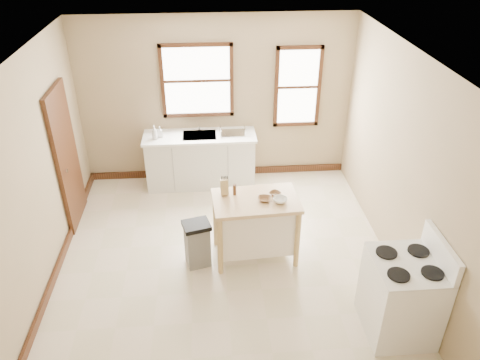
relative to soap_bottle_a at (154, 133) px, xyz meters
name	(u,v)px	position (x,y,z in m)	size (l,w,h in m)	color
floor	(225,266)	(1.02, -2.10, -1.04)	(5.00, 5.00, 0.00)	beige
ceiling	(221,61)	(1.02, -2.10, 1.76)	(5.00, 5.00, 0.00)	white
wall_back	(216,100)	(1.02, 0.40, 0.36)	(4.50, 0.04, 2.80)	tan
wall_left	(31,184)	(-1.23, -2.10, 0.36)	(0.04, 5.00, 2.80)	tan
wall_right	(406,169)	(3.27, -2.10, 0.36)	(0.04, 5.00, 2.80)	tan
window_main	(197,81)	(0.72, 0.38, 0.71)	(1.17, 0.06, 1.22)	black
window_side	(298,87)	(2.37, 0.38, 0.56)	(0.77, 0.06, 1.37)	black
door_left	(67,158)	(-1.19, -0.80, 0.01)	(0.06, 0.90, 2.10)	black
baseboard_back	(218,172)	(1.02, 0.37, -0.98)	(4.50, 0.04, 0.12)	black
baseboard_left	(56,271)	(-1.20, -2.10, -0.98)	(0.04, 5.00, 0.12)	black
sink_counter	(201,160)	(0.72, 0.10, -0.58)	(1.86, 0.62, 0.92)	silver
faucet	(199,125)	(0.72, 0.28, -0.01)	(0.03, 0.03, 0.22)	silver
soap_bottle_a	(154,133)	(0.00, 0.00, 0.00)	(0.09, 0.09, 0.23)	#B2B2B2
soap_bottle_b	(160,132)	(0.08, 0.09, -0.03)	(0.08, 0.08, 0.18)	#B2B2B2
dish_rack	(232,131)	(1.27, 0.11, -0.06)	(0.42, 0.31, 0.10)	silver
kitchen_island	(255,228)	(1.44, -1.89, -0.58)	(1.11, 0.71, 0.91)	tan
knife_block	(224,188)	(1.04, -1.73, -0.02)	(0.10, 0.10, 0.20)	tan
pepper_grinder	(235,190)	(1.17, -1.76, -0.05)	(0.04, 0.04, 0.15)	#472913
bowl_a	(265,199)	(1.55, -1.93, -0.10)	(0.17, 0.17, 0.04)	brown
bowl_b	(275,194)	(1.70, -1.80, -0.11)	(0.14, 0.14, 0.04)	brown
bowl_c	(280,200)	(1.74, -1.98, -0.10)	(0.18, 0.18, 0.06)	silver
trash_bin	(197,244)	(0.66, -2.02, -0.70)	(0.34, 0.29, 0.66)	slate
gas_stove	(403,287)	(2.90, -3.31, -0.42)	(0.77, 0.78, 1.23)	white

